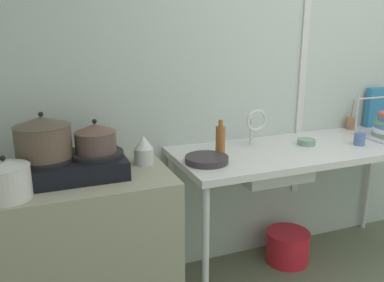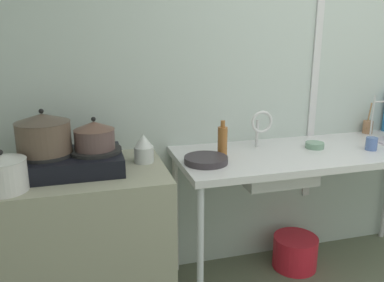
{
  "view_description": "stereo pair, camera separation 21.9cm",
  "coord_description": "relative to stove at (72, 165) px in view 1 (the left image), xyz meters",
  "views": [
    {
      "loc": [
        -1.84,
        -0.69,
        1.56
      ],
      "look_at": [
        -1.06,
        1.28,
        0.98
      ],
      "focal_mm": 37.12,
      "sensor_mm": 36.0,
      "label": 1
    },
    {
      "loc": [
        -1.63,
        -0.76,
        1.56
      ],
      "look_at": [
        -1.06,
        1.28,
        0.98
      ],
      "focal_mm": 37.12,
      "sensor_mm": 36.0,
      "label": 2
    }
  ],
  "objects": [
    {
      "name": "wall_back",
      "position": [
        1.7,
        0.37,
        0.48
      ],
      "size": [
        5.27,
        0.1,
        2.79
      ],
      "primitive_type": "cube",
      "color": "#ADBAB3",
      "rests_on": "ground"
    },
    {
      "name": "wall_metal_strip",
      "position": [
        1.59,
        0.31,
        0.61
      ],
      "size": [
        0.05,
        0.01,
        2.23
      ],
      "primitive_type": "cube",
      "color": "silver"
    },
    {
      "name": "counter_concrete",
      "position": [
        0.01,
        0.0,
        -0.49
      ],
      "size": [
        0.95,
        0.64,
        0.86
      ],
      "primitive_type": "cube",
      "color": "gray",
      "rests_on": "ground"
    },
    {
      "name": "counter_sink",
      "position": [
        1.45,
        0.0,
        -0.11
      ],
      "size": [
        1.75,
        0.64,
        0.86
      ],
      "color": "silver",
      "rests_on": "ground"
    },
    {
      "name": "stove",
      "position": [
        0.0,
        0.0,
        0.0
      ],
      "size": [
        0.52,
        0.37,
        0.11
      ],
      "color": "black",
      "rests_on": "counter_concrete"
    },
    {
      "name": "pot_on_left_burner",
      "position": [
        -0.12,
        0.0,
        0.16
      ],
      "size": [
        0.27,
        0.27,
        0.22
      ],
      "color": "brown",
      "rests_on": "stove"
    },
    {
      "name": "pot_on_right_burner",
      "position": [
        0.12,
        0.0,
        0.13
      ],
      "size": [
        0.21,
        0.21,
        0.17
      ],
      "color": "#523D3B",
      "rests_on": "stove"
    },
    {
      "name": "pot_beside_stove",
      "position": [
        -0.29,
        -0.2,
        0.03
      ],
      "size": [
        0.21,
        0.21,
        0.2
      ],
      "color": "silver",
      "rests_on": "counter_concrete"
    },
    {
      "name": "percolator",
      "position": [
        0.38,
        0.05,
        0.02
      ],
      "size": [
        0.11,
        0.11,
        0.16
      ],
      "color": "#BCC0BD",
      "rests_on": "counter_concrete"
    },
    {
      "name": "sink_basin",
      "position": [
        1.15,
        -0.02,
        -0.14
      ],
      "size": [
        0.43,
        0.31,
        0.17
      ],
      "primitive_type": "cube",
      "color": "silver",
      "rests_on": "counter_sink"
    },
    {
      "name": "faucet",
      "position": [
        1.11,
        0.12,
        0.1
      ],
      "size": [
        0.14,
        0.08,
        0.24
      ],
      "color": "silver",
      "rests_on": "counter_sink"
    },
    {
      "name": "frying_pan",
      "position": [
        0.71,
        -0.06,
        -0.04
      ],
      "size": [
        0.24,
        0.24,
        0.04
      ],
      "primitive_type": "cylinder",
      "color": "#332D32",
      "rests_on": "counter_sink"
    },
    {
      "name": "cup_by_rack",
      "position": [
        1.76,
        -0.09,
        -0.01
      ],
      "size": [
        0.07,
        0.07,
        0.08
      ],
      "primitive_type": "cylinder",
      "color": "#4E68A5",
      "rests_on": "counter_sink"
    },
    {
      "name": "small_bowl_on_drainboard",
      "position": [
        1.45,
        0.04,
        -0.04
      ],
      "size": [
        0.11,
        0.11,
        0.04
      ],
      "primitive_type": "cylinder",
      "color": "gray",
      "rests_on": "counter_sink"
    },
    {
      "name": "bottle_by_sink",
      "position": [
        0.84,
        0.05,
        0.04
      ],
      "size": [
        0.06,
        0.06,
        0.21
      ],
      "color": "#925829",
      "rests_on": "counter_sink"
    },
    {
      "name": "cereal_box",
      "position": [
        2.25,
        0.27,
        0.09
      ],
      "size": [
        0.16,
        0.06,
        0.29
      ],
      "primitive_type": "cube",
      "rotation": [
        0.0,
        0.0,
        -0.02
      ],
      "color": "teal",
      "rests_on": "counter_sink"
    },
    {
      "name": "utensil_jar",
      "position": [
        2.02,
        0.26,
        -0.01
      ],
      "size": [
        0.07,
        0.07,
        0.22
      ],
      "color": "#96694A",
      "rests_on": "counter_sink"
    },
    {
      "name": "bucket_on_floor",
      "position": [
        1.4,
        0.09,
        -0.81
      ],
      "size": [
        0.3,
        0.3,
        0.22
      ],
      "primitive_type": "cylinder",
      "color": "red",
      "rests_on": "ground"
    }
  ]
}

